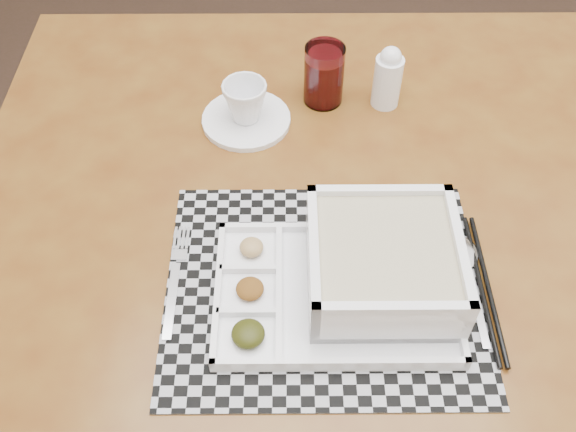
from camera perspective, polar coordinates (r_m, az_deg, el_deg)
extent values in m
plane|color=#302218|center=(1.98, 20.33, -5.83)|extent=(5.00, 5.00, 0.00)
cube|color=#56290F|center=(0.97, 2.74, -1.27)|extent=(1.18, 1.18, 0.04)
cylinder|color=#56290F|center=(1.65, -15.66, 3.20)|extent=(0.05, 0.05, 0.77)
cylinder|color=#56290F|center=(1.68, 18.46, 3.31)|extent=(0.05, 0.05, 0.77)
cube|color=#56290F|center=(1.35, 1.89, 12.70)|extent=(0.93, 0.12, 0.09)
cube|color=#56290F|center=(1.10, -22.53, -3.40)|extent=(0.12, 0.93, 0.09)
cube|color=#A3A4AB|center=(0.88, 3.18, -6.34)|extent=(0.46, 0.39, 0.00)
cube|color=white|center=(0.87, 4.20, -6.93)|extent=(0.34, 0.25, 0.01)
cube|color=white|center=(0.92, 3.89, -1.00)|extent=(0.32, 0.04, 0.01)
cube|color=white|center=(0.81, 4.65, -12.86)|extent=(0.32, 0.04, 0.01)
cube|color=white|center=(0.86, -6.24, -6.56)|extent=(0.03, 0.22, 0.01)
cube|color=white|center=(0.88, 14.43, -6.29)|extent=(0.03, 0.22, 0.01)
cube|color=white|center=(0.86, -0.81, -6.57)|extent=(0.03, 0.20, 0.01)
cube|color=white|center=(0.84, -3.75, -8.52)|extent=(0.08, 0.01, 0.01)
cube|color=white|center=(0.88, -3.59, -4.71)|extent=(0.08, 0.01, 0.01)
ellipsoid|color=black|center=(0.82, -3.57, -10.40)|extent=(0.04, 0.04, 0.02)
ellipsoid|color=#522A0D|center=(0.85, -3.41, -6.47)|extent=(0.04, 0.04, 0.02)
ellipsoid|color=#9C7946|center=(0.89, -3.27, -2.78)|extent=(0.03, 0.03, 0.02)
cube|color=white|center=(0.88, 8.24, -5.30)|extent=(0.21, 0.21, 0.01)
cube|color=white|center=(0.91, 7.91, 0.78)|extent=(0.20, 0.03, 0.08)
cube|color=white|center=(0.80, 9.17, -9.37)|extent=(0.20, 0.03, 0.08)
cube|color=white|center=(0.84, 2.23, -4.05)|extent=(0.03, 0.20, 0.08)
cube|color=white|center=(0.87, 14.56, -3.87)|extent=(0.03, 0.20, 0.08)
cube|color=tan|center=(0.85, 8.47, -4.14)|extent=(0.19, 0.19, 0.07)
cube|color=silver|center=(0.88, -10.14, -7.38)|extent=(0.02, 0.12, 0.00)
cube|color=silver|center=(0.92, -9.64, -3.43)|extent=(0.02, 0.02, 0.00)
cube|color=silver|center=(0.94, -10.00, -1.95)|extent=(0.01, 0.04, 0.00)
cube|color=silver|center=(0.94, -9.64, -1.95)|extent=(0.01, 0.04, 0.00)
cube|color=silver|center=(0.94, -9.27, -1.95)|extent=(0.01, 0.04, 0.00)
cube|color=silver|center=(0.94, -8.91, -1.95)|extent=(0.01, 0.04, 0.00)
cube|color=silver|center=(0.89, 16.50, -7.88)|extent=(0.02, 0.12, 0.00)
ellipsoid|color=silver|center=(0.94, 15.49, -3.18)|extent=(0.04, 0.06, 0.01)
cylinder|color=black|center=(0.91, 16.77, -6.07)|extent=(0.03, 0.24, 0.01)
cylinder|color=black|center=(0.91, 17.38, -6.05)|extent=(0.03, 0.24, 0.01)
cylinder|color=white|center=(1.10, -3.73, 8.54)|extent=(0.15, 0.15, 0.01)
imported|color=white|center=(1.07, -3.83, 10.11)|extent=(0.08, 0.08, 0.07)
cylinder|color=white|center=(1.11, 3.21, 12.43)|extent=(0.07, 0.07, 0.11)
cylinder|color=#440508|center=(1.12, 3.19, 11.99)|extent=(0.06, 0.06, 0.08)
cylinder|color=white|center=(1.12, 8.80, 11.70)|extent=(0.05, 0.05, 0.09)
sphere|color=white|center=(1.09, 9.13, 13.77)|extent=(0.04, 0.04, 0.04)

